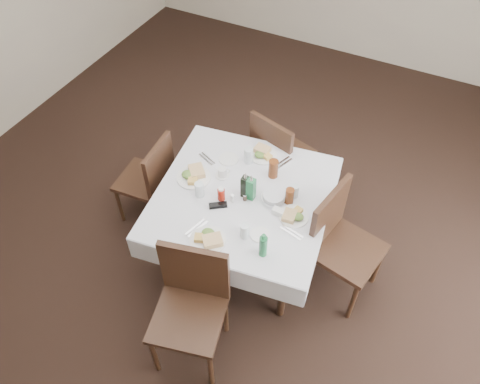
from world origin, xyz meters
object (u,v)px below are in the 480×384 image
(water_s, at_px, (245,231))
(water_w, at_px, (199,190))
(dining_table, at_px, (243,202))
(coffee_mug, at_px, (222,173))
(water_n, at_px, (249,155))
(oil_cruet_green, at_px, (251,188))
(bread_basket, at_px, (274,197))
(green_bottle, at_px, (263,246))
(ketchup_bottle, at_px, (221,194))
(chair_north, at_px, (278,152))
(chair_west, at_px, (151,177))
(oil_cruet_dark, at_px, (245,186))
(chair_south, at_px, (192,299))
(water_e, at_px, (294,191))
(chair_east, at_px, (339,238))

(water_s, distance_m, water_w, 0.53)
(dining_table, height_order, coffee_mug, coffee_mug)
(water_n, height_order, water_s, water_n)
(oil_cruet_green, bearing_deg, bread_basket, 18.80)
(oil_cruet_green, height_order, green_bottle, oil_cruet_green)
(ketchup_bottle, bearing_deg, bread_basket, 25.36)
(chair_north, height_order, chair_west, chair_north)
(oil_cruet_dark, height_order, coffee_mug, oil_cruet_dark)
(chair_south, xyz_separation_m, chair_west, (-0.97, 0.92, -0.06))
(water_e, xyz_separation_m, bread_basket, (-0.13, -0.11, -0.03))
(water_e, distance_m, coffee_mug, 0.61)
(chair_west, distance_m, oil_cruet_green, 1.05)
(chair_north, bearing_deg, chair_east, -40.64)
(chair_north, relative_size, water_w, 7.47)
(coffee_mug, distance_m, green_bottle, 0.83)
(dining_table, distance_m, coffee_mug, 0.29)
(water_s, distance_m, ketchup_bottle, 0.40)
(chair_south, height_order, coffee_mug, chair_south)
(coffee_mug, bearing_deg, ketchup_bottle, -63.92)
(oil_cruet_dark, relative_size, oil_cruet_green, 0.99)
(chair_south, relative_size, ketchup_bottle, 8.18)
(chair_east, distance_m, water_w, 1.15)
(water_e, height_order, ketchup_bottle, ketchup_bottle)
(chair_north, height_order, water_e, chair_north)
(water_s, bearing_deg, chair_south, -104.84)
(water_n, bearing_deg, oil_cruet_dark, -67.76)
(chair_east, xyz_separation_m, chair_west, (-1.71, -0.06, -0.06))
(water_e, bearing_deg, dining_table, -154.95)
(water_n, distance_m, green_bottle, 0.94)
(chair_west, distance_m, water_s, 1.21)
(water_w, bearing_deg, chair_north, 73.81)
(chair_north, relative_size, water_s, 7.83)
(chair_east, xyz_separation_m, bread_basket, (-0.56, -0.01, 0.20))
(chair_west, relative_size, bread_basket, 4.85)
(green_bottle, bearing_deg, water_n, 122.08)
(water_s, bearing_deg, oil_cruet_dark, 115.39)
(water_e, distance_m, green_bottle, 0.61)
(water_w, distance_m, ketchup_bottle, 0.18)
(water_n, bearing_deg, oil_cruet_green, -61.46)
(chair_south, relative_size, water_e, 8.74)
(water_n, distance_m, bread_basket, 0.47)
(chair_west, bearing_deg, chair_north, 40.63)
(chair_east, relative_size, chair_west, 1.12)
(water_s, height_order, ketchup_bottle, ketchup_bottle)
(chair_north, distance_m, chair_west, 1.17)
(bread_basket, bearing_deg, chair_south, -101.28)
(water_e, bearing_deg, green_bottle, -89.05)
(dining_table, xyz_separation_m, chair_north, (-0.03, 0.78, -0.13))
(chair_south, height_order, water_w, chair_south)
(green_bottle, bearing_deg, coffee_mug, 138.21)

